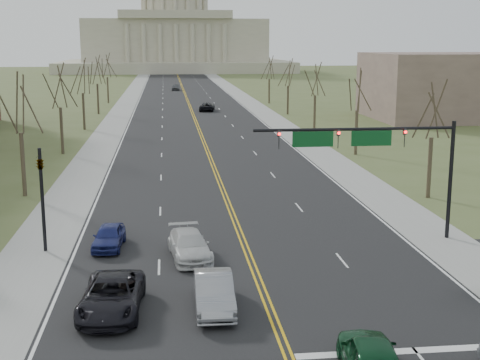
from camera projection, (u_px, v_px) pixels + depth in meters
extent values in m
plane|color=#4C592C|center=(284.00, 346.00, 26.44)|extent=(600.00, 600.00, 0.00)
cube|color=black|center=(188.00, 101.00, 133.46)|extent=(20.00, 380.00, 0.01)
cube|color=black|center=(262.00, 291.00, 32.28)|extent=(120.00, 14.00, 0.01)
cube|color=gray|center=(127.00, 102.00, 132.15)|extent=(4.00, 380.00, 0.03)
cube|color=gray|center=(247.00, 101.00, 134.76)|extent=(4.00, 380.00, 0.03)
cube|color=gold|center=(188.00, 101.00, 133.45)|extent=(0.42, 380.00, 0.01)
cube|color=silver|center=(138.00, 102.00, 132.39)|extent=(0.15, 380.00, 0.01)
cube|color=silver|center=(237.00, 101.00, 134.52)|extent=(0.15, 380.00, 0.01)
cube|color=silver|center=(415.00, 350.00, 26.01)|extent=(9.50, 0.50, 0.01)
cube|color=#BEB79E|center=(176.00, 66.00, 269.25)|extent=(90.00, 60.00, 4.00)
cube|color=#BEB79E|center=(175.00, 40.00, 267.21)|extent=(70.00, 40.00, 16.00)
cube|color=#BEB79E|center=(176.00, 14.00, 245.33)|extent=(42.00, 3.00, 3.00)
cylinder|color=#BEB79E|center=(175.00, 4.00, 264.35)|extent=(24.00, 24.00, 12.00)
cylinder|color=black|center=(450.00, 180.00, 40.19)|extent=(0.24, 0.24, 7.20)
cylinder|color=black|center=(355.00, 129.00, 38.89)|extent=(12.00, 0.18, 0.18)
imported|color=black|center=(404.00, 138.00, 39.33)|extent=(0.35, 0.40, 1.10)
sphere|color=#FF0C0C|center=(406.00, 132.00, 39.11)|extent=(0.18, 0.18, 0.18)
imported|color=black|center=(338.00, 139.00, 38.89)|extent=(0.35, 0.40, 1.10)
sphere|color=#FF0C0C|center=(339.00, 133.00, 38.68)|extent=(0.18, 0.18, 0.18)
imported|color=black|center=(279.00, 140.00, 38.51)|extent=(0.35, 0.40, 1.10)
sphere|color=#FF0C0C|center=(279.00, 134.00, 38.30)|extent=(0.18, 0.18, 0.18)
cube|color=#0C4C1E|center=(371.00, 138.00, 39.11)|extent=(2.40, 0.12, 0.90)
cube|color=#0C4C1E|center=(313.00, 139.00, 38.73)|extent=(2.40, 0.12, 0.90)
cylinder|color=black|center=(42.00, 200.00, 37.71)|extent=(0.20, 0.20, 6.00)
imported|color=black|center=(40.00, 162.00, 37.26)|extent=(0.32, 0.36, 0.99)
cylinder|color=#3B3022|center=(430.00, 168.00, 50.99)|extent=(0.32, 0.32, 4.68)
cylinder|color=#3B3022|center=(23.00, 165.00, 51.49)|extent=(0.32, 0.32, 4.95)
cylinder|color=#3B3022|center=(356.00, 133.00, 70.45)|extent=(0.32, 0.32, 4.68)
cylinder|color=#3B3022|center=(62.00, 131.00, 70.95)|extent=(0.32, 0.32, 4.95)
cylinder|color=#3B3022|center=(315.00, 113.00, 89.91)|extent=(0.32, 0.32, 4.68)
cylinder|color=#3B3022|center=(84.00, 111.00, 90.41)|extent=(0.32, 0.32, 4.95)
cylinder|color=#3B3022|center=(288.00, 100.00, 109.37)|extent=(0.32, 0.32, 4.68)
cylinder|color=#3B3022|center=(98.00, 99.00, 109.87)|extent=(0.32, 0.32, 4.95)
cylinder|color=#3B3022|center=(269.00, 91.00, 128.82)|extent=(0.32, 0.32, 4.68)
cylinder|color=#3B3022|center=(108.00, 90.00, 129.32)|extent=(0.32, 0.32, 4.95)
cube|color=brown|center=(453.00, 86.00, 103.70)|extent=(25.00, 20.00, 10.00)
imported|color=#0E3E20|center=(371.00, 357.00, 23.64)|extent=(2.54, 5.11, 1.67)
imported|color=gray|center=(214.00, 292.00, 29.87)|extent=(1.74, 4.87, 1.60)
imported|color=black|center=(112.00, 296.00, 29.48)|extent=(2.92, 5.77, 1.57)
imported|color=silver|center=(190.00, 245.00, 36.93)|extent=(2.61, 5.24, 1.46)
imported|color=navy|center=(109.00, 236.00, 38.79)|extent=(1.93, 4.16, 1.38)
imported|color=black|center=(207.00, 107.00, 115.05)|extent=(3.08, 5.47, 1.44)
imported|color=#575A60|center=(176.00, 87.00, 162.98)|extent=(2.01, 4.58, 1.53)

